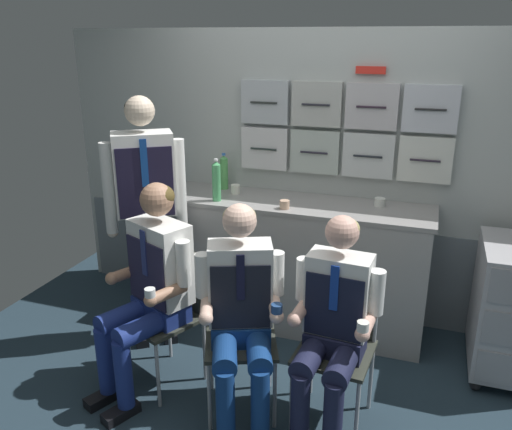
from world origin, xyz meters
TOP-DOWN VIEW (x-y plane):
  - ground at (0.00, 0.00)m, footprint 4.80×4.80m
  - galley_bulkhead at (0.01, 1.37)m, footprint 4.20×0.14m
  - galley_counter at (-0.16, 1.09)m, footprint 1.95×0.53m
  - service_trolley at (1.30, 0.93)m, footprint 0.40×0.65m
  - folding_chair_left at (-0.69, 0.21)m, footprint 0.53×0.53m
  - crew_member_left at (-0.75, 0.06)m, footprint 0.58×0.70m
  - folding_chair_center at (-0.21, 0.13)m, footprint 0.52×0.52m
  - crew_member_center at (-0.15, -0.02)m, footprint 0.54×0.67m
  - folding_chair_right at (0.35, 0.20)m, footprint 0.43×0.43m
  - crew_member_right at (0.34, 0.04)m, footprint 0.48×0.60m
  - crew_member_standing at (-1.05, 0.55)m, footprint 0.47×0.41m
  - water_bottle_short at (-0.70, 0.94)m, footprint 0.06×0.06m
  - sparkling_bottle_green at (-0.76, 1.24)m, footprint 0.06×0.06m
  - coffee_cup_spare at (0.43, 1.19)m, footprint 0.07×0.07m
  - paper_cup_tan at (-0.18, 0.92)m, footprint 0.07×0.07m
  - coffee_cup_white at (-0.63, 1.15)m, footprint 0.07×0.07m

SIDE VIEW (x-z plane):
  - ground at x=0.00m, z-range -0.04..0.00m
  - service_trolley at x=1.30m, z-range 0.03..0.91m
  - galley_counter at x=-0.16m, z-range 0.00..0.97m
  - folding_chair_left at x=-0.69m, z-range 0.10..0.96m
  - folding_chair_center at x=-0.21m, z-range 0.10..0.96m
  - folding_chair_right at x=0.35m, z-range 0.10..0.96m
  - crew_member_right at x=0.34m, z-range 0.06..1.29m
  - crew_member_center at x=-0.15m, z-range 0.06..1.33m
  - crew_member_left at x=-0.75m, z-range 0.07..1.38m
  - coffee_cup_spare at x=0.43m, z-range 0.97..1.03m
  - paper_cup_tan at x=-0.18m, z-range 0.97..1.03m
  - coffee_cup_white at x=-0.63m, z-range 0.97..1.04m
  - crew_member_standing at x=-1.05m, z-range 0.18..1.92m
  - galley_bulkhead at x=0.01m, z-range -0.01..2.14m
  - sparkling_bottle_green at x=-0.76m, z-range 0.96..1.24m
  - water_bottle_short at x=-0.70m, z-range 0.96..1.27m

